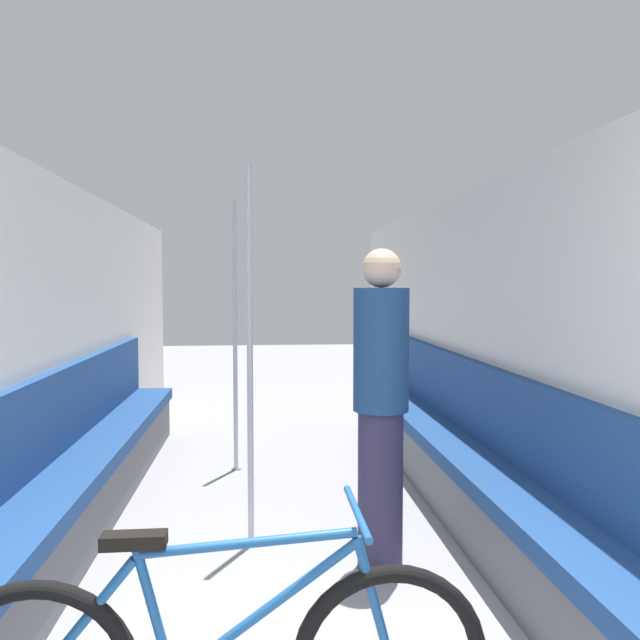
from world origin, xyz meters
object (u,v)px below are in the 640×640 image
bench_seat_row_left (73,484)px  passenger_standing (381,404)px  grab_pole_far (250,363)px  bench_seat_row_right (473,472)px  grab_pole_near (235,340)px

bench_seat_row_left → passenger_standing: passenger_standing is taller
passenger_standing → grab_pole_far: bearing=-137.8°
bench_seat_row_right → grab_pole_far: (-1.43, -0.20, 0.76)m
grab_pole_far → passenger_standing: 0.82m
grab_pole_near → grab_pole_far: size_ratio=1.00×
bench_seat_row_right → grab_pole_near: (-1.58, 1.34, 0.76)m
bench_seat_row_left → passenger_standing: size_ratio=3.01×
bench_seat_row_right → passenger_standing: size_ratio=3.01×
bench_seat_row_left → grab_pole_far: size_ratio=2.34×
grab_pole_far → passenger_standing: bearing=-27.2°
grab_pole_far → passenger_standing: (0.71, -0.36, -0.19)m
bench_seat_row_right → grab_pole_far: bearing=-171.9°
bench_seat_row_left → grab_pole_near: bearing=55.0°
bench_seat_row_left → bench_seat_row_right: size_ratio=1.00×
bench_seat_row_left → passenger_standing: bearing=-17.6°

